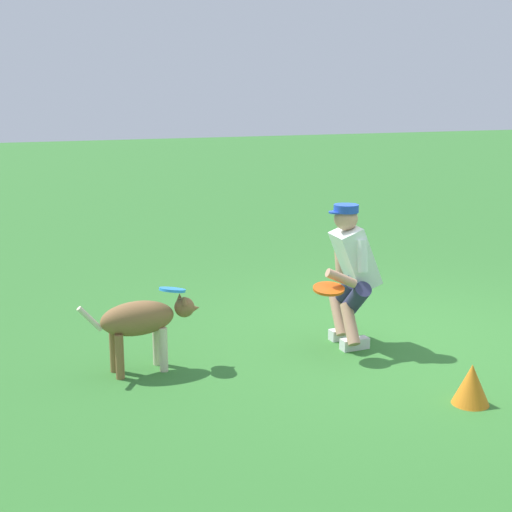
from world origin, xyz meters
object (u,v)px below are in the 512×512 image
at_px(person, 351,270).
at_px(frisbee_flying, 172,290).
at_px(dog, 143,321).
at_px(training_cone, 471,384).
at_px(frisbee_held, 329,289).

bearing_deg(person, frisbee_flying, 3.47).
relative_size(dog, training_cone, 3.34).
bearing_deg(frisbee_flying, frisbee_held, 165.84).
bearing_deg(dog, frisbee_held, -14.02).
bearing_deg(frisbee_held, person, -149.76).
relative_size(person, frisbee_flying, 5.86).
bearing_deg(frisbee_flying, training_cone, 137.50).
bearing_deg(frisbee_held, training_cone, 110.40).
xyz_separation_m(frisbee_flying, training_cone, (-1.78, 1.63, -0.51)).
bearing_deg(training_cone, dog, -38.33).
xyz_separation_m(person, frisbee_flying, (1.63, -0.13, -0.04)).
height_order(person, training_cone, person).
bearing_deg(frisbee_held, frisbee_flying, -14.16).
height_order(frisbee_flying, frisbee_held, frisbee_flying).
distance_m(dog, frisbee_flying, 0.35).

